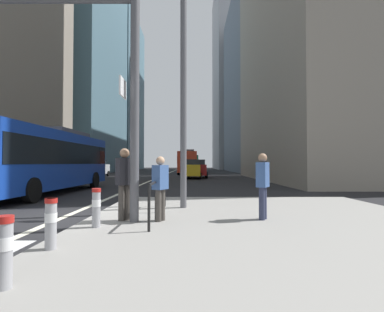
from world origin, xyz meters
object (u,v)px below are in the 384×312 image
Objects in this scene: city_bus_red_receding at (189,161)px; pedestrian_waiting at (125,180)px; city_bus_red_distant at (193,162)px; car_oncoming_mid at (97,168)px; street_lamp_post at (184,47)px; bollard_left at (52,221)px; traffic_signal_gantry at (51,59)px; pedestrian_far at (161,185)px; pedestrian_walking at (264,183)px; bollard_front at (5,248)px; city_bus_blue_oncoming at (49,158)px; car_receding_far at (192,169)px; car_receding_near at (198,169)px; bollard_back at (124,191)px; bollard_right at (97,205)px.

city_bus_red_receding reaches higher than pedestrian_waiting.
city_bus_red_receding is at bearing -91.77° from city_bus_red_distant.
city_bus_red_receding is 6.47× the size of pedestrian_waiting.
street_lamp_post is (10.75, -24.68, 4.29)m from car_oncoming_mid.
bollard_left is 2.58m from pedestrian_waiting.
traffic_signal_gantry is 4.11m from pedestrian_far.
car_oncoming_mid is at bearing 115.64° from pedestrian_walking.
pedestrian_waiting is (1.80, 0.16, -2.97)m from traffic_signal_gantry.
bollard_front is at bearing -92.24° from city_bus_red_receding.
city_bus_red_distant is 1.71× the size of traffic_signal_gantry.
traffic_signal_gantry reaches higher than city_bus_blue_oncoming.
city_bus_red_receding is at bearing 92.24° from car_receding_far.
street_lamp_post is (3.20, 2.26, 1.17)m from traffic_signal_gantry.
pedestrian_walking is (1.17, -24.15, 0.08)m from car_receding_near.
city_bus_red_receding is at bearing 87.16° from bollard_back.
bollard_front is 0.52× the size of pedestrian_far.
street_lamp_post is 4.51× the size of pedestrian_waiting.
car_receding_far is 22.63m from pedestrian_waiting.
bollard_left is at bearing -95.14° from car_receding_far.
bollard_back is at bearing -97.32° from car_receding_near.
car_oncoming_mid is 26.05m from bollard_back.
car_oncoming_mid is at bearing 167.79° from car_receding_near.
car_oncoming_mid is 11.74m from car_receding_far.
car_receding_near is 0.66× the size of traffic_signal_gantry.
street_lamp_post reaches higher than bollard_front.
bollard_left is (-2.04, -4.55, -4.67)m from street_lamp_post.
pedestrian_waiting is (0.64, 2.45, 0.53)m from bollard_left.
car_oncoming_mid is at bearing 100.85° from city_bus_blue_oncoming.
pedestrian_waiting is at bearing -94.08° from car_receding_far.
bollard_right is at bearing -122.44° from street_lamp_post.
bollard_front is 1.53m from bollard_left.
bollard_left is at bearing -73.40° from car_oncoming_mid.
city_bus_red_receding is at bearing 87.76° from bollard_front.
city_bus_red_distant is 12.75× the size of bollard_left.
bollard_back is at bearing 62.75° from traffic_signal_gantry.
traffic_signal_gantry is at bearing -117.25° from bollard_back.
car_oncoming_mid is 28.37m from pedestrian_waiting.
city_bus_red_receding is 13.69m from car_oncoming_mid.
pedestrian_waiting is at bearing 60.77° from bollard_right.
pedestrian_far is (-1.38, -24.34, 0.03)m from car_receding_near.
car_receding_far is (10.96, -4.21, -0.00)m from car_oncoming_mid.
pedestrian_far reaches higher than bollard_left.
pedestrian_waiting is (-1.10, -35.58, -0.69)m from city_bus_red_receding.
car_oncoming_mid is 2.54× the size of pedestrian_walking.
city_bus_blue_oncoming is at bearing 114.19° from bollard_front.
car_oncoming_mid is at bearing -139.91° from city_bus_red_receding.
city_bus_blue_oncoming is 2.59× the size of car_oncoming_mid.
bollard_right is 1.04m from pedestrian_waiting.
bollard_front is at bearing -65.81° from city_bus_blue_oncoming.
city_bus_blue_oncoming is 11.94m from pedestrian_walking.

